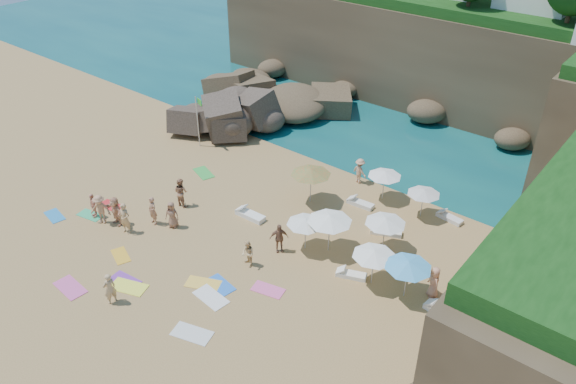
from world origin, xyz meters
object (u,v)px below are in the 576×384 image
Objects in this scene: rock_outcrop at (226,131)px; person_stand_5 at (218,128)px; person_stand_3 at (279,238)px; parasol_2 at (386,221)px; person_stand_0 at (125,219)px; person_stand_4 at (434,282)px; lounger_0 at (386,232)px; person_stand_1 at (181,192)px; person_stand_2 at (360,171)px; person_stand_6 at (110,288)px; parasol_0 at (424,192)px; flag_pole at (198,115)px; parasol_1 at (385,174)px.

rock_outcrop is 3.66× the size of person_stand_5.
parasol_2 is at bearing -6.64° from person_stand_3.
person_stand_4 is at bearing 5.71° from person_stand_0.
parasol_2 reaches higher than lounger_0.
person_stand_2 is at bearing -129.91° from person_stand_1.
person_stand_5 is (-4.23, 11.76, -0.00)m from person_stand_0.
person_stand_2 is at bearing 0.15° from rock_outcrop.
person_stand_5 reaches higher than person_stand_6.
rock_outcrop is at bearing 98.45° from person_stand_3.
person_stand_0 is 12.50m from person_stand_5.
lounger_0 is at bearing 22.94° from person_stand_0.
parasol_0 is at bearing 160.31° from person_stand_6.
parasol_0 is 9.19m from person_stand_3.
parasol_0 is at bearing 29.05° from person_stand_0.
person_stand_4 is (3.83, -1.67, -1.08)m from parasol_2.
lounger_0 is 1.00× the size of person_stand_3.
lounger_0 is at bearing -13.02° from rock_outcrop.
person_stand_3 reaches higher than rock_outcrop.
parasol_2 is 1.17× the size of person_stand_5.
person_stand_3 is at bearing -139.99° from parasol_2.
person_stand_0 reaches higher than lounger_0.
lounger_0 is 6.39m from person_stand_3.
person_stand_0 is 17.33m from person_stand_4.
lounger_0 is 0.92× the size of person_stand_0.
person_stand_5 is 1.09× the size of person_stand_6.
flag_pole is at bearing -87.07° from person_stand_5.
person_stand_2 is (7.10, 9.18, -0.07)m from person_stand_1.
person_stand_5 is at bearing -177.44° from parasol_1.
person_stand_3 is 9.11m from person_stand_6.
lounger_0 is 12.64m from person_stand_1.
flag_pole is at bearing 172.34° from parasol_2.
person_stand_6 is (8.95, -17.18, 0.88)m from rock_outcrop.
parasol_1 is 9.02m from person_stand_4.
parasol_0 reaches higher than person_stand_6.
lounger_0 is at bearing 157.65° from person_stand_6.
person_stand_6 is at bearing -59.86° from person_stand_0.
rock_outcrop is 17.38m from parasol_0.
lounger_0 is 1.02× the size of person_stand_2.
person_stand_1 is at bearing 69.88° from person_stand_0.
person_stand_0 is at bearing -127.16° from person_stand_6.
person_stand_6 is (8.37, -15.84, -0.08)m from person_stand_5.
person_stand_1 reaches higher than person_stand_3.
person_stand_5 is at bearing 146.66° from lounger_0.
flag_pole reaches higher than person_stand_4.
parasol_2 reaches higher than person_stand_5.
rock_outcrop is at bearing 163.07° from parasol_2.
rock_outcrop is 15.60m from person_stand_3.
rock_outcrop is 22.12m from person_stand_4.
person_stand_2 is (-2.23, 0.76, -0.95)m from parasol_1.
person_stand_4 is 0.99× the size of person_stand_6.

